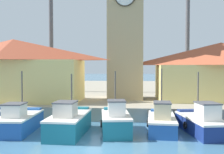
{
  "coord_description": "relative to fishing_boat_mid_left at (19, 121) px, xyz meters",
  "views": [
    {
      "loc": [
        2.76,
        -13.56,
        4.38
      ],
      "look_at": [
        1.04,
        9.0,
        3.5
      ],
      "focal_mm": 42.0,
      "sensor_mm": 36.0,
      "label": 1
    }
  ],
  "objects": [
    {
      "name": "fishing_boat_mid_right",
      "position": [
        6.54,
        0.13,
        0.08
      ],
      "size": [
        2.33,
        4.34,
        4.09
      ],
      "color": "#196B7F",
      "rests_on": "ground"
    },
    {
      "name": "warehouse_right",
      "position": [
        16.2,
        9.13,
        3.27
      ],
      "size": [
        12.48,
        5.68,
        5.63
      ],
      "color": "#E5D17A",
      "rests_on": "quay_wharf"
    },
    {
      "name": "fishing_boat_right_inner",
      "position": [
        9.61,
        0.76,
        -0.02
      ],
      "size": [
        2.13,
        4.81,
        4.26
      ],
      "color": "#2356A8",
      "rests_on": "ground"
    },
    {
      "name": "port_crane_near",
      "position": [
        15.14,
        19.29,
        9.03
      ],
      "size": [
        4.18,
        9.22,
        22.55
      ],
      "color": "#353539",
      "rests_on": "quay_wharf"
    },
    {
      "name": "quay_wharf",
      "position": [
        4.84,
        23.55,
        -0.17
      ],
      "size": [
        120.0,
        40.0,
        1.1
      ],
      "primitive_type": "cube",
      "color": "#9E937F",
      "rests_on": "ground"
    },
    {
      "name": "clock_tower",
      "position": [
        6.92,
        10.0,
        8.19
      ],
      "size": [
        4.02,
        4.02,
        16.47
      ],
      "color": "tan",
      "rests_on": "quay_wharf"
    },
    {
      "name": "fishing_boat_mid_left",
      "position": [
        0.0,
        0.0,
        0.0
      ],
      "size": [
        2.3,
        4.74,
        4.09
      ],
      "color": "#2356A8",
      "rests_on": "ground"
    },
    {
      "name": "warehouse_left",
      "position": [
        -3.79,
        7.42,
        3.42
      ],
      "size": [
        13.33,
        5.49,
        5.93
      ],
      "color": "#E5D17A",
      "rests_on": "quay_wharf"
    },
    {
      "name": "ground_plane",
      "position": [
        4.84,
        -3.45,
        -0.72
      ],
      "size": [
        300.0,
        300.0,
        0.0
      ],
      "primitive_type": "plane",
      "color": "teal"
    },
    {
      "name": "fishing_boat_center",
      "position": [
        3.54,
        -0.4,
        0.08
      ],
      "size": [
        2.21,
        5.03,
        3.91
      ],
      "color": "#196B7F",
      "rests_on": "ground"
    },
    {
      "name": "fishing_boat_right_outer",
      "position": [
        12.22,
        0.49,
        -0.0
      ],
      "size": [
        2.74,
        5.22,
        4.04
      ],
      "color": "navy",
      "rests_on": "ground"
    },
    {
      "name": "port_crane_far",
      "position": [
        -3.13,
        17.68,
        7.61
      ],
      "size": [
        2.0,
        10.76,
        19.68
      ],
      "color": "#353539",
      "rests_on": "quay_wharf"
    }
  ]
}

